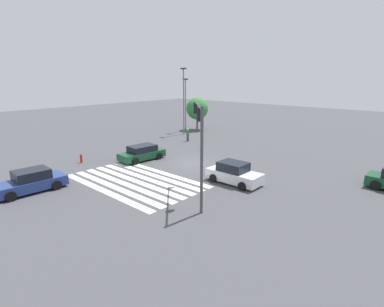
{
  "coord_description": "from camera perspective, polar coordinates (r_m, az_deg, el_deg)",
  "views": [
    {
      "loc": [
        18.38,
        -20.42,
        8.03
      ],
      "look_at": [
        0.0,
        0.0,
        0.97
      ],
      "focal_mm": 28.0,
      "sensor_mm": 36.0,
      "label": 1
    }
  ],
  "objects": [
    {
      "name": "traffic_signal_mast",
      "position": [
        18.9,
        1.41,
        4.08
      ],
      "size": [
        4.48,
        4.48,
        6.47
      ],
      "rotation": [
        0.0,
        0.0,
        2.36
      ],
      "color": "#47474C",
      "rests_on": "ground_plane"
    },
    {
      "name": "car_0",
      "position": [
        30.02,
        -9.5,
        0.1
      ],
      "size": [
        2.4,
        4.68,
        1.48
      ],
      "rotation": [
        0.0,
        0.0,
        -1.64
      ],
      "color": "#144728",
      "rests_on": "ground_plane"
    },
    {
      "name": "ground_plane",
      "position": [
        28.62,
        -0.0,
        -1.88
      ],
      "size": [
        124.98,
        124.98,
        0.0
      ],
      "primitive_type": "plane",
      "color": "#47474C"
    },
    {
      "name": "car_2",
      "position": [
        24.45,
        -28.46,
        -4.75
      ],
      "size": [
        2.37,
        4.93,
        1.59
      ],
      "rotation": [
        0.0,
        0.0,
        -1.61
      ],
      "color": "navy",
      "rests_on": "ground_plane"
    },
    {
      "name": "tree_corner_a",
      "position": [
        46.41,
        1.0,
        8.56
      ],
      "size": [
        3.37,
        3.37,
        4.99
      ],
      "color": "brown",
      "rests_on": "ground_plane"
    },
    {
      "name": "pedestrian",
      "position": [
        38.26,
        -0.83,
        3.71
      ],
      "size": [
        0.41,
        0.41,
        1.66
      ],
      "rotation": [
        0.0,
        0.0,
        -0.78
      ],
      "color": "#38383D",
      "rests_on": "ground_plane"
    },
    {
      "name": "street_light_pole_b",
      "position": [
        42.5,
        -1.61,
        10.9
      ],
      "size": [
        0.8,
        0.36,
        9.22
      ],
      "color": "slate",
      "rests_on": "ground_plane"
    },
    {
      "name": "crosswalk_markings",
      "position": [
        24.29,
        -10.72,
        -5.14
      ],
      "size": [
        10.89,
        6.3,
        0.01
      ],
      "rotation": [
        0.0,
        0.0,
        1.57
      ],
      "color": "silver",
      "rests_on": "ground_plane"
    },
    {
      "name": "car_1",
      "position": [
        23.47,
        8.0,
        -3.79
      ],
      "size": [
        4.3,
        2.1,
        1.64
      ],
      "rotation": [
        0.0,
        0.0,
        -0.0
      ],
      "color": "silver",
      "rests_on": "ground_plane"
    },
    {
      "name": "fire_hydrant",
      "position": [
        30.63,
        -20.36,
        -0.88
      ],
      "size": [
        0.22,
        0.22,
        0.86
      ],
      "color": "red",
      "rests_on": "ground_plane"
    },
    {
      "name": "street_light_pole_a",
      "position": [
        44.9,
        -1.25,
        10.14
      ],
      "size": [
        0.8,
        0.36,
        7.79
      ],
      "color": "slate",
      "rests_on": "ground_plane"
    }
  ]
}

